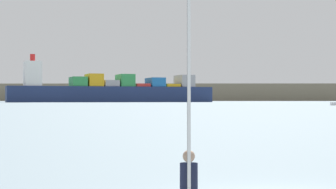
{
  "coord_description": "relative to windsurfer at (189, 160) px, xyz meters",
  "views": [
    {
      "loc": [
        -3.22,
        -13.78,
        2.33
      ],
      "look_at": [
        -2.07,
        15.61,
        2.57
      ],
      "focal_mm": 63.51,
      "sensor_mm": 36.0,
      "label": 1
    }
  ],
  "objects": [
    {
      "name": "distant_headland",
      "position": [
        -133.37,
        1011.86,
        11.54
      ],
      "size": [
        1195.51,
        350.88,
        25.62
      ],
      "primitive_type": "cube",
      "rotation": [
        0.0,
        0.0,
        -0.05
      ],
      "color": "#756B56",
      "rests_on": "ground_plane"
    },
    {
      "name": "windsurfer",
      "position": [
        0.0,
        0.0,
        0.0
      ],
      "size": [
        0.79,
        3.71,
        4.62
      ],
      "rotation": [
        0.0,
        0.0,
        1.5
      ],
      "color": "orange",
      "rests_on": "ground_plane"
    },
    {
      "name": "cargo_ship",
      "position": [
        -29.89,
        488.98,
        8.58
      ],
      "size": [
        172.29,
        72.55,
        38.82
      ],
      "rotation": [
        0.0,
        0.0,
        0.28
      ],
      "color": "navy",
      "rests_on": "ground_plane"
    }
  ]
}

